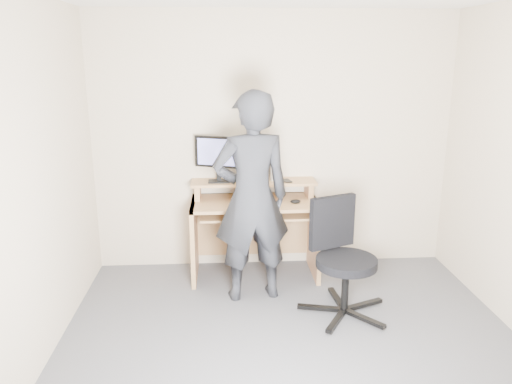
{
  "coord_description": "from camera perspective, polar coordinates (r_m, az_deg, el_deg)",
  "views": [
    {
      "loc": [
        -0.48,
        -3.06,
        2.09
      ],
      "look_at": [
        -0.21,
        1.05,
        0.95
      ],
      "focal_mm": 35.0,
      "sensor_mm": 36.0,
      "label": 1
    }
  ],
  "objects": [
    {
      "name": "headphones",
      "position": [
        4.88,
        -2.13,
        1.57
      ],
      "size": [
        0.18,
        0.18,
        0.06
      ],
      "primitive_type": "torus",
      "rotation": [
        0.26,
        0.0,
        -0.2
      ],
      "color": "silver",
      "rests_on": "desk"
    },
    {
      "name": "charger",
      "position": [
        4.75,
        -1.71,
        1.31
      ],
      "size": [
        0.05,
        0.05,
        0.03
      ],
      "primitive_type": "cube",
      "rotation": [
        0.0,
        0.0,
        -0.18
      ],
      "color": "black",
      "rests_on": "desk"
    },
    {
      "name": "external_drive",
      "position": [
        4.79,
        -0.65,
        2.44
      ],
      "size": [
        0.07,
        0.13,
        0.2
      ],
      "primitive_type": "cube",
      "rotation": [
        0.0,
        0.0,
        0.03
      ],
      "color": "black",
      "rests_on": "desk"
    },
    {
      "name": "back_wall",
      "position": [
        4.9,
        1.97,
        5.61
      ],
      "size": [
        3.5,
        0.02,
        2.5
      ],
      "primitive_type": "cube",
      "color": "beige",
      "rests_on": "ground"
    },
    {
      "name": "office_chair",
      "position": [
        4.17,
        9.72,
        -6.95
      ],
      "size": [
        0.75,
        0.73,
        0.94
      ],
      "rotation": [
        0.0,
        0.0,
        0.4
      ],
      "color": "black",
      "rests_on": "ground"
    },
    {
      "name": "ground",
      "position": [
        3.73,
        4.57,
        -18.6
      ],
      "size": [
        3.5,
        3.5,
        0.0
      ],
      "primitive_type": "plane",
      "color": "#56565B",
      "rests_on": "ground"
    },
    {
      "name": "desk",
      "position": [
        4.85,
        -0.21,
        -3.08
      ],
      "size": [
        1.2,
        0.6,
        0.91
      ],
      "color": "tan",
      "rests_on": "ground"
    },
    {
      "name": "mouse",
      "position": [
        4.65,
        4.53,
        -1.08
      ],
      "size": [
        0.1,
        0.06,
        0.04
      ],
      "primitive_type": "ellipsoid",
      "rotation": [
        0.0,
        0.0,
        0.0
      ],
      "color": "black",
      "rests_on": "desk"
    },
    {
      "name": "keyboard",
      "position": [
        4.65,
        0.19,
        -2.35
      ],
      "size": [
        0.48,
        0.23,
        0.03
      ],
      "primitive_type": "cube",
      "rotation": [
        0.0,
        0.0,
        -0.11
      ],
      "color": "black",
      "rests_on": "desk"
    },
    {
      "name": "monitor",
      "position": [
        4.72,
        -4.31,
        4.25
      ],
      "size": [
        0.45,
        0.19,
        0.44
      ],
      "rotation": [
        0.0,
        0.0,
        -0.34
      ],
      "color": "black",
      "rests_on": "desk"
    },
    {
      "name": "person",
      "position": [
        4.23,
        -0.5,
        -0.69
      ],
      "size": [
        0.73,
        0.55,
        1.82
      ],
      "primitive_type": "imported",
      "rotation": [
        0.0,
        0.0,
        3.32
      ],
      "color": "black",
      "rests_on": "ground"
    },
    {
      "name": "smartphone",
      "position": [
        4.81,
        3.53,
        1.3
      ],
      "size": [
        0.09,
        0.14,
        0.01
      ],
      "primitive_type": "cube",
      "rotation": [
        0.0,
        0.0,
        0.22
      ],
      "color": "black",
      "rests_on": "desk"
    },
    {
      "name": "travel_mug",
      "position": [
        4.82,
        1.95,
        2.4
      ],
      "size": [
        0.1,
        0.1,
        0.18
      ],
      "primitive_type": "cylinder",
      "rotation": [
        0.0,
        0.0,
        0.28
      ],
      "color": "silver",
      "rests_on": "desk"
    }
  ]
}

